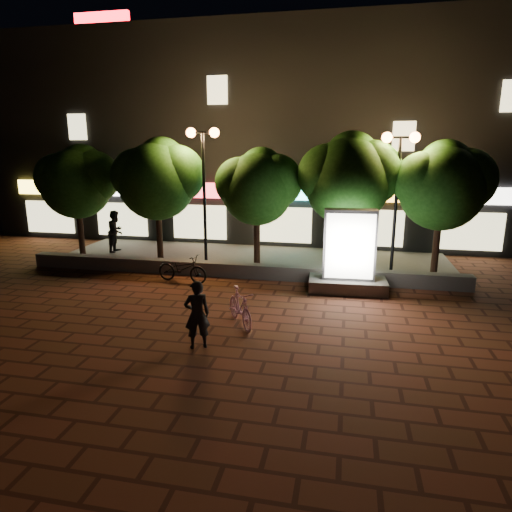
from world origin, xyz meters
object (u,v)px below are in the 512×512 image
(tree_mid, at_px, (259,184))
(pedestrian, at_px, (116,231))
(tree_far_left, at_px, (78,179))
(rider, at_px, (197,314))
(tree_right, at_px, (349,176))
(ad_kiosk, at_px, (349,259))
(tree_left, at_px, (158,177))
(scooter_parked, at_px, (182,268))
(street_lamp_right, at_px, (399,167))
(tree_far_right, at_px, (444,183))
(street_lamp_left, at_px, (203,162))
(scooter_pink, at_px, (240,307))

(tree_mid, relative_size, pedestrian, 2.47)
(tree_far_left, relative_size, rider, 2.84)
(tree_right, height_order, ad_kiosk, tree_right)
(tree_mid, relative_size, rider, 2.76)
(tree_left, xyz_separation_m, pedestrian, (-2.57, 1.04, -2.45))
(tree_left, relative_size, ad_kiosk, 1.83)
(tree_left, bearing_deg, scooter_parked, -53.87)
(tree_mid, bearing_deg, tree_left, 180.00)
(tree_right, bearing_deg, tree_mid, -180.00)
(street_lamp_right, height_order, rider, street_lamp_right)
(ad_kiosk, relative_size, rider, 1.64)
(tree_far_left, relative_size, tree_left, 0.95)
(tree_mid, relative_size, scooter_parked, 2.41)
(tree_far_right, height_order, street_lamp_right, street_lamp_right)
(tree_far_left, relative_size, pedestrian, 2.54)
(street_lamp_right, xyz_separation_m, ad_kiosk, (-1.54, -2.04, -2.81))
(tree_far_right, bearing_deg, tree_far_left, -180.00)
(street_lamp_left, relative_size, scooter_parked, 2.78)
(tree_mid, distance_m, street_lamp_left, 2.22)
(pedestrian, bearing_deg, street_lamp_left, -109.06)
(tree_mid, bearing_deg, pedestrian, 170.98)
(tree_left, relative_size, rider, 3.00)
(tree_far_left, bearing_deg, scooter_parked, -24.92)
(tree_far_right, relative_size, scooter_pink, 2.88)
(tree_mid, distance_m, scooter_parked, 4.28)
(tree_mid, height_order, scooter_parked, tree_mid)
(tree_far_right, bearing_deg, scooter_pink, -135.26)
(ad_kiosk, bearing_deg, tree_far_left, 168.09)
(scooter_pink, bearing_deg, tree_left, 95.80)
(street_lamp_left, bearing_deg, tree_far_left, 177.24)
(tree_far_left, bearing_deg, rider, -44.17)
(tree_far_left, xyz_separation_m, tree_left, (3.50, 0.00, 0.15))
(tree_right, relative_size, ad_kiosk, 1.89)
(tree_right, bearing_deg, scooter_parked, -155.89)
(ad_kiosk, xyz_separation_m, pedestrian, (-9.98, 3.34, -0.09))
(tree_far_left, distance_m, scooter_parked, 6.48)
(street_lamp_right, relative_size, scooter_pink, 3.01)
(ad_kiosk, relative_size, scooter_parked, 1.43)
(ad_kiosk, distance_m, rider, 6.05)
(tree_far_left, height_order, scooter_parked, tree_far_left)
(street_lamp_right, bearing_deg, tree_mid, 176.96)
(rider, relative_size, pedestrian, 0.89)
(tree_far_left, distance_m, pedestrian, 2.69)
(tree_far_right, height_order, rider, tree_far_right)
(tree_mid, relative_size, tree_right, 0.89)
(tree_right, bearing_deg, rider, -114.32)
(tree_left, relative_size, scooter_pink, 2.96)
(tree_far_left, relative_size, tree_mid, 1.03)
(scooter_pink, bearing_deg, tree_far_left, 111.63)
(scooter_pink, relative_size, rider, 1.02)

